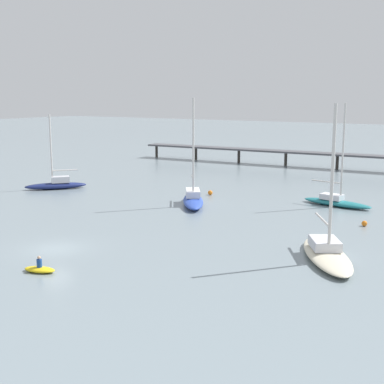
{
  "coord_description": "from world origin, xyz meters",
  "views": [
    {
      "loc": [
        30.47,
        -27.54,
        11.85
      ],
      "look_at": [
        0.0,
        19.75,
        1.5
      ],
      "focal_mm": 49.13,
      "sensor_mm": 36.0,
      "label": 1
    }
  ],
  "objects_px": {
    "mooring_buoy_outer": "(364,223)",
    "sailboat_navy": "(56,184)",
    "sailboat_teal": "(336,200)",
    "sailboat_blue": "(193,198)",
    "sailboat_cream": "(326,251)",
    "mooring_buoy_inner": "(210,193)",
    "dinghy_yellow": "(40,269)"
  },
  "relations": [
    {
      "from": "sailboat_navy",
      "to": "mooring_buoy_inner",
      "type": "xyz_separation_m",
      "value": [
        18.78,
        7.17,
        -0.4
      ]
    },
    {
      "from": "dinghy_yellow",
      "to": "mooring_buoy_outer",
      "type": "relative_size",
      "value": 4.78
    },
    {
      "from": "sailboat_cream",
      "to": "mooring_buoy_outer",
      "type": "height_order",
      "value": "sailboat_cream"
    },
    {
      "from": "sailboat_navy",
      "to": "mooring_buoy_outer",
      "type": "bearing_deg",
      "value": 2.34
    },
    {
      "from": "sailboat_navy",
      "to": "sailboat_blue",
      "type": "distance_m",
      "value": 20.23
    },
    {
      "from": "sailboat_teal",
      "to": "dinghy_yellow",
      "type": "distance_m",
      "value": 34.05
    },
    {
      "from": "sailboat_cream",
      "to": "mooring_buoy_inner",
      "type": "relative_size",
      "value": 19.93
    },
    {
      "from": "sailboat_blue",
      "to": "mooring_buoy_outer",
      "type": "distance_m",
      "value": 18.46
    },
    {
      "from": "sailboat_cream",
      "to": "mooring_buoy_outer",
      "type": "xyz_separation_m",
      "value": [
        -0.33,
        11.64,
        -0.36
      ]
    },
    {
      "from": "sailboat_navy",
      "to": "sailboat_cream",
      "type": "bearing_deg",
      "value": -14.47
    },
    {
      "from": "sailboat_blue",
      "to": "mooring_buoy_outer",
      "type": "bearing_deg",
      "value": 1.52
    },
    {
      "from": "sailboat_blue",
      "to": "sailboat_teal",
      "type": "distance_m",
      "value": 15.62
    },
    {
      "from": "sailboat_cream",
      "to": "mooring_buoy_inner",
      "type": "bearing_deg",
      "value": 139.55
    },
    {
      "from": "mooring_buoy_outer",
      "to": "sailboat_navy",
      "type": "bearing_deg",
      "value": -177.66
    },
    {
      "from": "sailboat_cream",
      "to": "dinghy_yellow",
      "type": "xyz_separation_m",
      "value": [
        -15.52,
        -13.32,
        -0.39
      ]
    },
    {
      "from": "sailboat_cream",
      "to": "dinghy_yellow",
      "type": "bearing_deg",
      "value": -139.36
    },
    {
      "from": "sailboat_cream",
      "to": "mooring_buoy_outer",
      "type": "relative_size",
      "value": 22.02
    },
    {
      "from": "sailboat_cream",
      "to": "mooring_buoy_inner",
      "type": "distance_m",
      "value": 26.56
    },
    {
      "from": "sailboat_navy",
      "to": "mooring_buoy_inner",
      "type": "height_order",
      "value": "sailboat_navy"
    },
    {
      "from": "sailboat_teal",
      "to": "dinghy_yellow",
      "type": "height_order",
      "value": "sailboat_teal"
    },
    {
      "from": "sailboat_cream",
      "to": "sailboat_teal",
      "type": "distance_m",
      "value": 19.92
    },
    {
      "from": "sailboat_blue",
      "to": "dinghy_yellow",
      "type": "xyz_separation_m",
      "value": [
        3.26,
        -24.47,
        -0.52
      ]
    },
    {
      "from": "sailboat_teal",
      "to": "mooring_buoy_outer",
      "type": "bearing_deg",
      "value": -56.17
    },
    {
      "from": "sailboat_navy",
      "to": "sailboat_teal",
      "type": "height_order",
      "value": "sailboat_teal"
    },
    {
      "from": "sailboat_navy",
      "to": "sailboat_teal",
      "type": "distance_m",
      "value": 34.82
    },
    {
      "from": "mooring_buoy_inner",
      "to": "sailboat_navy",
      "type": "bearing_deg",
      "value": -159.11
    },
    {
      "from": "sailboat_blue",
      "to": "mooring_buoy_outer",
      "type": "height_order",
      "value": "sailboat_blue"
    },
    {
      "from": "sailboat_navy",
      "to": "dinghy_yellow",
      "type": "bearing_deg",
      "value": -44.9
    },
    {
      "from": "sailboat_navy",
      "to": "sailboat_blue",
      "type": "relative_size",
      "value": 0.82
    },
    {
      "from": "sailboat_cream",
      "to": "sailboat_blue",
      "type": "bearing_deg",
      "value": 149.29
    },
    {
      "from": "sailboat_teal",
      "to": "dinghy_yellow",
      "type": "relative_size",
      "value": 4.48
    },
    {
      "from": "sailboat_navy",
      "to": "dinghy_yellow",
      "type": "xyz_separation_m",
      "value": [
        23.46,
        -23.38,
        -0.46
      ]
    }
  ]
}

